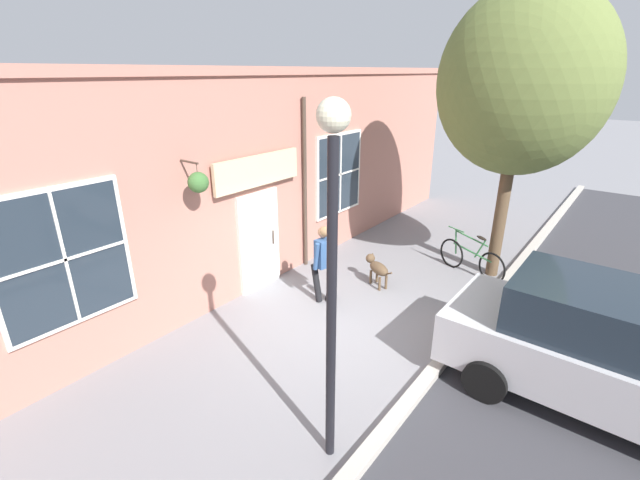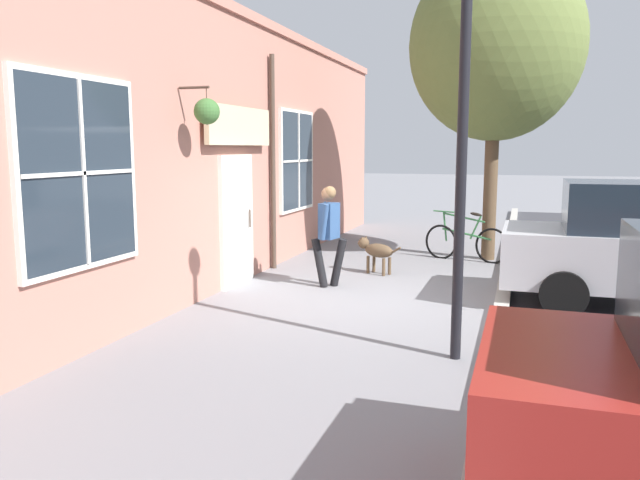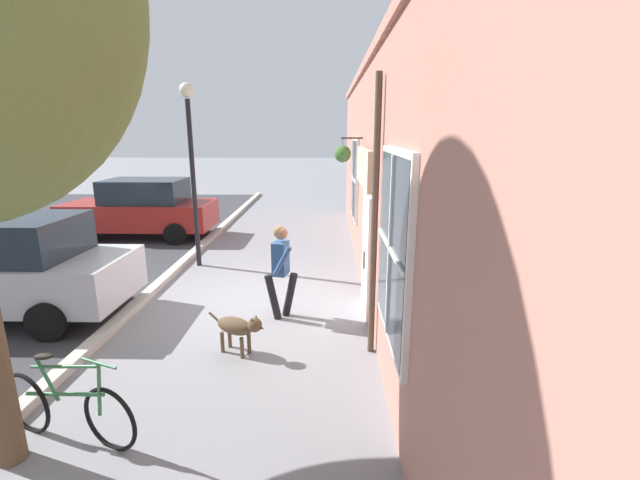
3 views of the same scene
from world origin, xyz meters
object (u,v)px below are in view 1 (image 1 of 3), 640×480
(dog_on_leash, at_px, (377,267))
(parked_car_mid_block, at_px, (609,351))
(pedestrian_walking, at_px, (324,258))
(street_tree_by_curb, at_px, (518,88))
(leaning_bicycle, at_px, (471,258))
(street_lamp, at_px, (332,243))

(dog_on_leash, height_order, parked_car_mid_block, parked_car_mid_block)
(pedestrian_walking, height_order, parked_car_mid_block, parked_car_mid_block)
(pedestrian_walking, xyz_separation_m, street_tree_by_curb, (2.21, 3.44, 3.07))
(pedestrian_walking, relative_size, leaning_bicycle, 0.96)
(street_tree_by_curb, height_order, leaning_bicycle, street_tree_by_curb)
(parked_car_mid_block, bearing_deg, street_lamp, -129.96)
(pedestrian_walking, xyz_separation_m, parked_car_mid_block, (4.75, 0.04, -0.08))
(leaning_bicycle, bearing_deg, pedestrian_walking, -121.59)
(pedestrian_walking, bearing_deg, street_lamp, -51.59)
(pedestrian_walking, height_order, street_tree_by_curb, street_tree_by_curb)
(street_lamp, bearing_deg, dog_on_leash, 113.49)
(pedestrian_walking, height_order, leaning_bicycle, pedestrian_walking)
(dog_on_leash, relative_size, leaning_bicycle, 0.55)
(pedestrian_walking, xyz_separation_m, dog_on_leash, (0.49, 1.27, -0.54))
(street_tree_by_curb, xyz_separation_m, street_lamp, (0.08, -6.33, -1.26))
(street_tree_by_curb, xyz_separation_m, parked_car_mid_block, (2.54, -3.40, -3.15))
(pedestrian_walking, distance_m, street_lamp, 4.11)
(street_lamp, bearing_deg, street_tree_by_curb, 90.73)
(parked_car_mid_block, relative_size, street_lamp, 1.04)
(pedestrian_walking, xyz_separation_m, leaning_bicycle, (1.89, 3.07, -0.58))
(dog_on_leash, distance_m, leaning_bicycle, 2.28)
(leaning_bicycle, relative_size, parked_car_mid_block, 0.39)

